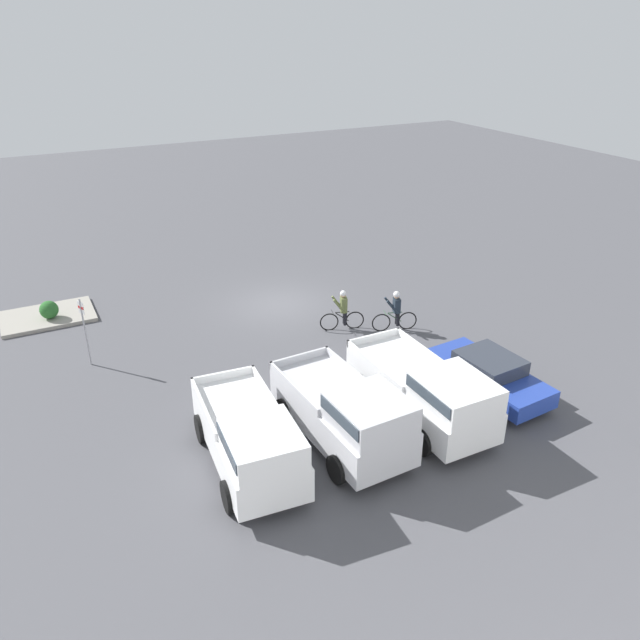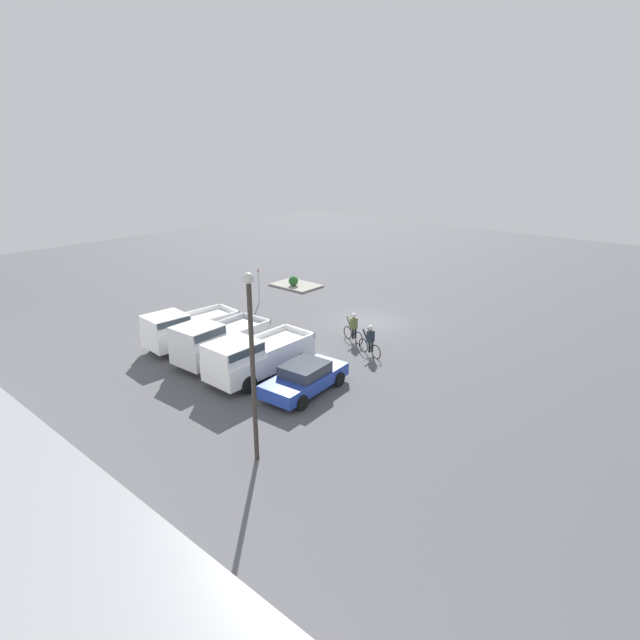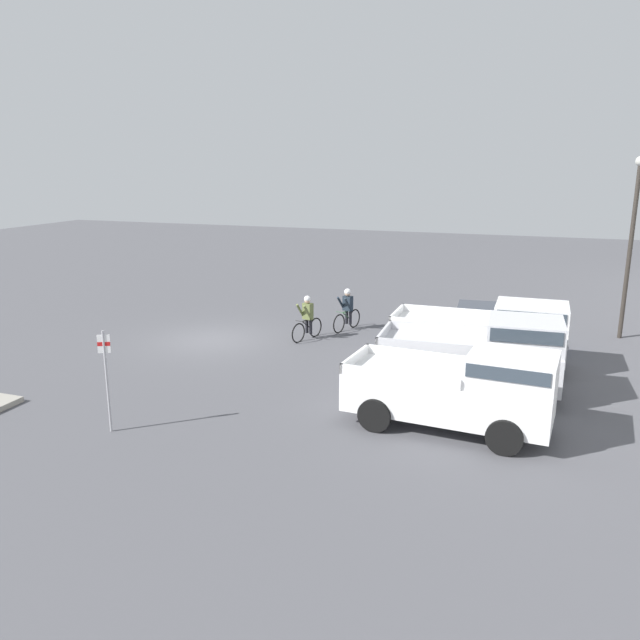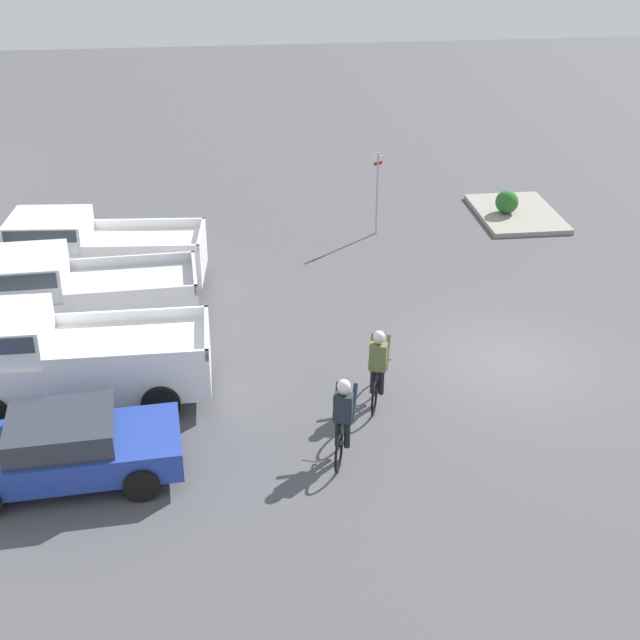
# 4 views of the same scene
# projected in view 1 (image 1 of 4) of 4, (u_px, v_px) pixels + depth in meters

# --- Properties ---
(ground_plane) EXTENTS (80.00, 80.00, 0.00)m
(ground_plane) POSITION_uv_depth(u_px,v_px,m) (280.00, 304.00, 27.12)
(ground_plane) COLOR #4C4C51
(sedan_0) EXTENTS (2.23, 4.41, 1.35)m
(sedan_0) POSITION_uv_depth(u_px,v_px,m) (488.00, 374.00, 20.49)
(sedan_0) COLOR #233D9E
(sedan_0) RESTS_ON ground_plane
(pickup_truck_0) EXTENTS (2.27, 5.51, 2.12)m
(pickup_truck_0) POSITION_uv_depth(u_px,v_px,m) (428.00, 391.00, 18.79)
(pickup_truck_0) COLOR white
(pickup_truck_0) RESTS_ON ground_plane
(pickup_truck_1) EXTENTS (2.45, 5.12, 2.24)m
(pickup_truck_1) POSITION_uv_depth(u_px,v_px,m) (347.00, 413.00, 17.64)
(pickup_truck_1) COLOR silver
(pickup_truck_1) RESTS_ON ground_plane
(pickup_truck_2) EXTENTS (2.50, 5.16, 2.08)m
(pickup_truck_2) POSITION_uv_depth(u_px,v_px,m) (251.00, 439.00, 16.67)
(pickup_truck_2) COLOR white
(pickup_truck_2) RESTS_ON ground_plane
(cyclist_0) EXTENTS (1.73, 0.64, 1.70)m
(cyclist_0) POSITION_uv_depth(u_px,v_px,m) (343.00, 310.00, 24.61)
(cyclist_0) COLOR black
(cyclist_0) RESTS_ON ground_plane
(cyclist_1) EXTENTS (1.77, 0.65, 1.69)m
(cyclist_1) POSITION_uv_depth(u_px,v_px,m) (396.00, 311.00, 24.56)
(cyclist_1) COLOR black
(cyclist_1) RESTS_ON ground_plane
(fire_lane_sign) EXTENTS (0.15, 0.28, 2.58)m
(fire_lane_sign) POSITION_uv_depth(u_px,v_px,m) (84.00, 326.00, 21.75)
(fire_lane_sign) COLOR #9E9EA3
(fire_lane_sign) RESTS_ON ground_plane
(curb_island) EXTENTS (3.63, 2.53, 0.15)m
(curb_island) POSITION_uv_depth(u_px,v_px,m) (48.00, 316.00, 25.86)
(curb_island) COLOR gray
(curb_island) RESTS_ON ground_plane
(shrub) EXTENTS (0.74, 0.74, 0.74)m
(shrub) POSITION_uv_depth(u_px,v_px,m) (49.00, 310.00, 25.39)
(shrub) COLOR #286028
(shrub) RESTS_ON curb_island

